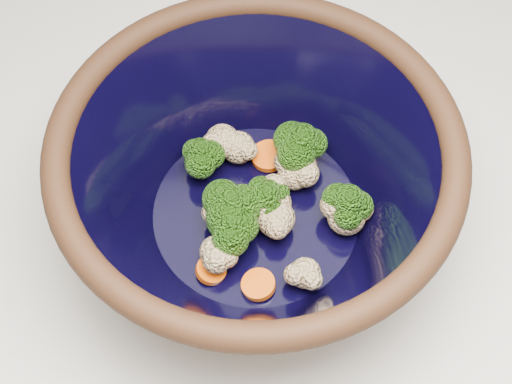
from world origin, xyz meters
name	(u,v)px	position (x,y,z in m)	size (l,w,h in m)	color
counter	(308,334)	(0.00, 0.00, 0.45)	(1.20, 1.20, 0.90)	white
mixing_bowl	(256,183)	(-0.09, -0.04, 0.98)	(0.34, 0.34, 0.14)	black
vegetable_pile	(267,192)	(-0.08, -0.04, 0.96)	(0.15, 0.17, 0.06)	#608442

